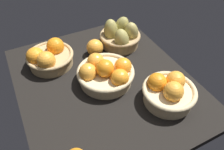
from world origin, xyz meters
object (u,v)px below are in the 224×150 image
object	(u,v)px
basket_far_right	(169,91)
basket_near_left	(49,57)
basket_far_left_pears	(120,36)
loose_orange_back_gap	(95,48)
basket_center	(106,73)

from	to	relation	value
basket_far_right	basket_near_left	bearing A→B (deg)	-139.76
basket_near_left	basket_far_left_pears	world-z (taller)	basket_far_left_pears
basket_near_left	loose_orange_back_gap	xyz separation A→B (cm)	(2.16, 22.01, -0.61)
basket_far_right	basket_center	world-z (taller)	same
basket_far_left_pears	basket_center	distance (cm)	27.69
basket_far_left_pears	basket_far_right	bearing A→B (deg)	-1.69
loose_orange_back_gap	basket_center	bearing A→B (deg)	-9.62
basket_near_left	basket_far_right	size ratio (longest dim) A/B	1.02
basket_far_right	basket_far_left_pears	distance (cm)	41.43
basket_far_left_pears	loose_orange_back_gap	distance (cm)	15.01
basket_far_left_pears	loose_orange_back_gap	world-z (taller)	basket_far_left_pears
basket_far_left_pears	basket_center	size ratio (longest dim) A/B	0.88
basket_near_left	loose_orange_back_gap	bearing A→B (deg)	84.40
basket_far_right	basket_center	bearing A→B (deg)	-140.46
basket_center	loose_orange_back_gap	xyz separation A→B (cm)	(-19.45, 3.30, -0.60)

